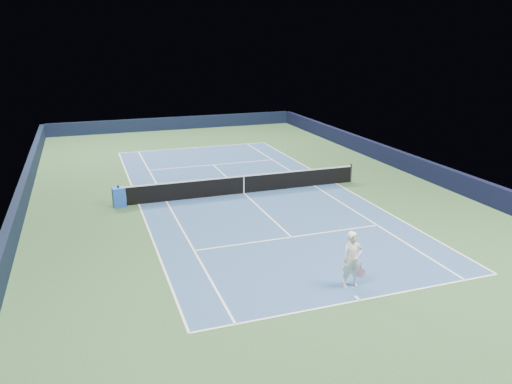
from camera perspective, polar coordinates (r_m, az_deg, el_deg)
name	(u,v)px	position (r m, az deg, el deg)	size (l,w,h in m)	color
ground	(244,193)	(26.47, -1.40, -0.14)	(40.00, 40.00, 0.00)	#2F532D
wall_far	(175,123)	(45.13, -9.28, 7.75)	(22.00, 0.35, 1.10)	black
wall_right	(416,166)	(31.25, 17.85, 2.82)	(0.35, 40.00, 1.10)	black
wall_left	(20,205)	(25.33, -25.40, -1.40)	(0.35, 40.00, 1.10)	black
court_surface	(244,193)	(26.47, -1.40, -0.14)	(10.97, 23.77, 0.01)	#2D507F
baseline_far	(195,148)	(37.58, -7.03, 5.07)	(10.97, 0.08, 0.00)	white
baseline_near	(360,300)	(16.46, 11.78, -12.03)	(10.97, 0.08, 0.00)	white
sideline_doubles_right	(336,183)	(28.55, 9.13, 0.98)	(0.08, 23.77, 0.00)	white
sideline_doubles_left	(139,204)	(25.41, -13.25, -1.36)	(0.08, 23.77, 0.00)	white
sideline_singles_right	(314,186)	(27.95, 6.65, 0.72)	(0.08, 23.77, 0.00)	white
sideline_singles_left	(166,201)	(25.57, -10.21, -1.05)	(0.08, 23.77, 0.00)	white
service_line_far	(213,165)	(32.38, -4.91, 3.12)	(8.23, 0.08, 0.00)	white
service_line_near	(291,237)	(20.83, 4.07, -5.16)	(8.23, 0.08, 0.00)	white
center_service_line	(244,193)	(26.46, -1.40, -0.12)	(0.08, 12.80, 0.00)	white
center_mark_far	(195,148)	(37.44, -6.98, 5.02)	(0.08, 0.30, 0.00)	white
center_mark_near	(357,298)	(16.57, 11.52, -11.80)	(0.08, 0.30, 0.00)	white
tennis_net	(244,184)	(26.32, -1.41, 0.91)	(12.90, 0.10, 1.07)	black
sponsor_cube	(119,197)	(25.21, -15.38, -0.55)	(0.64, 0.58, 0.96)	blue
tennis_player	(352,260)	(16.84, 10.95, -7.61)	(0.85, 1.28, 1.93)	white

